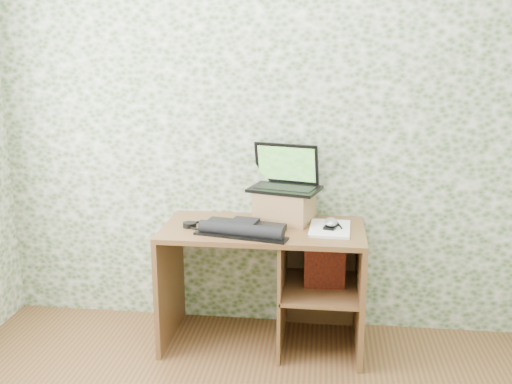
# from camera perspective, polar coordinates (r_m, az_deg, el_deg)

# --- Properties ---
(wall_back) EXTENTS (3.50, 0.00, 3.50)m
(wall_back) POSITION_cam_1_polar(r_m,az_deg,el_deg) (3.58, 1.28, 6.37)
(wall_back) COLOR white
(wall_back) RESTS_ON ground
(desk) EXTENTS (1.20, 0.60, 0.75)m
(desk) POSITION_cam_1_polar(r_m,az_deg,el_deg) (3.51, 2.03, -7.64)
(desk) COLOR brown
(desk) RESTS_ON floor
(riser) EXTENTS (0.38, 0.35, 0.19)m
(riser) POSITION_cam_1_polar(r_m,az_deg,el_deg) (3.50, 2.88, -1.40)
(riser) COLOR #A77B4B
(riser) RESTS_ON desk
(laptop) EXTENTS (0.47, 0.39, 0.27)m
(laptop) POSITION_cam_1_polar(r_m,az_deg,el_deg) (3.50, 2.96, 1.35)
(laptop) COLOR black
(laptop) RESTS_ON riser
(keyboard) EXTENTS (0.55, 0.37, 0.08)m
(keyboard) POSITION_cam_1_polar(r_m,az_deg,el_deg) (3.29, -1.35, -3.68)
(keyboard) COLOR black
(keyboard) RESTS_ON desk
(headphones) EXTENTS (0.23, 0.21, 0.03)m
(headphones) POSITION_cam_1_polar(r_m,az_deg,el_deg) (3.43, -5.38, -3.28)
(headphones) COLOR black
(headphones) RESTS_ON desk
(notepad) EXTENTS (0.25, 0.34, 0.02)m
(notepad) POSITION_cam_1_polar(r_m,az_deg,el_deg) (3.38, 7.39, -3.65)
(notepad) COLOR white
(notepad) RESTS_ON desk
(mouse) EXTENTS (0.11, 0.14, 0.04)m
(mouse) POSITION_cam_1_polar(r_m,az_deg,el_deg) (3.37, 7.49, -3.21)
(mouse) COLOR #B1B1B3
(mouse) RESTS_ON notepad
(pen) EXTENTS (0.04, 0.16, 0.01)m
(pen) POSITION_cam_1_polar(r_m,az_deg,el_deg) (3.43, 8.26, -3.20)
(pen) COLOR black
(pen) RESTS_ON notepad
(red_box) EXTENTS (0.25, 0.09, 0.29)m
(red_box) POSITION_cam_1_polar(r_m,az_deg,el_deg) (3.45, 6.87, -7.15)
(red_box) COLOR maroon
(red_box) RESTS_ON desk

